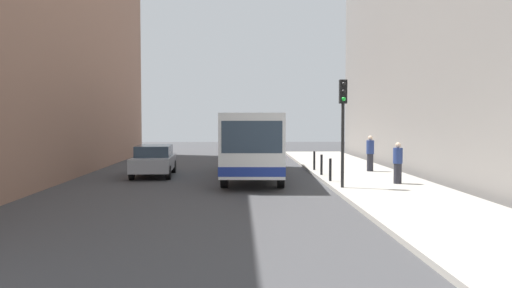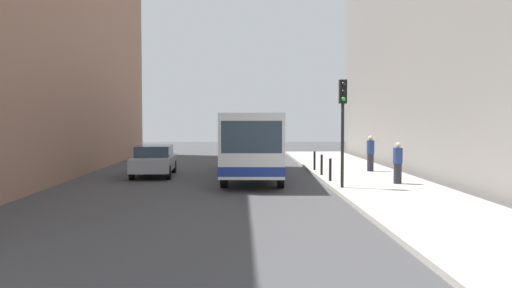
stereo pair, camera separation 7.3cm
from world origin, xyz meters
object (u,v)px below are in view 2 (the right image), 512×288
Objects in this scene: bollard_far at (315,161)px; pedestrian_mid_sidewalk at (370,153)px; traffic_light at (343,113)px; pedestrian_near_signal at (398,163)px; bollard_near at (330,170)px; car_beside_bus at (154,160)px; car_behind_bus at (250,148)px; bus at (254,141)px; bollard_mid at (322,165)px.

bollard_far is 0.53× the size of pedestrian_mid_sidewalk.
bollard_far is 2.82m from pedestrian_mid_sidewalk.
traffic_light is 2.45× the size of pedestrian_near_signal.
bollard_near and bollard_far have the same top height.
car_beside_bus reaches higher than bollard_far.
bollard_far is (3.17, -8.96, -0.16)m from car_behind_bus.
bollard_near is 4.82m from pedestrian_mid_sidewalk.
bus is 11.70× the size of bollard_near.
car_behind_bus reaches higher than bollard_mid.
car_behind_bus is at bearing 103.07° from bollard_near.
car_beside_bus is 1.00× the size of car_behind_bus.
pedestrian_near_signal is (10.53, -4.44, 0.20)m from car_beside_bus.
car_beside_bus is at bearing -128.19° from pedestrian_mid_sidewalk.
car_behind_bus is at bearing 105.66° from bollard_mid.
bus is 6.65× the size of pedestrian_near_signal.
bollard_far is (0.00, 4.70, 0.00)m from bollard_near.
pedestrian_near_signal reaches higher than bollard_mid.
car_beside_bus is 4.71× the size of bollard_far.
traffic_light is (8.05, -5.57, 2.22)m from car_beside_bus.
bus reaches higher than bollard_near.
bollard_near is at bearing 106.22° from car_behind_bus.
pedestrian_near_signal is 4.93m from pedestrian_mid_sidewalk.
car_beside_bus is at bearing 145.31° from traffic_light.
bollard_near is 1.00× the size of bollard_mid.
pedestrian_near_signal is at bearing 147.18° from bus.
car_behind_bus is at bearing 101.73° from traffic_light.
bollard_mid is at bearing 108.81° from car_behind_bus.
pedestrian_near_signal is (5.70, -4.04, -0.74)m from bus.
bollard_mid and bollard_far have the same top height.
pedestrian_mid_sidewalk reaches higher than bollard_mid.
bollard_mid is (3.13, -0.73, -1.10)m from bus.
bollard_far is at bearing -62.60° from pedestrian_near_signal.
bus is at bearing -152.71° from bollard_far.
bollard_far is at bearing 112.63° from car_behind_bus.
bollard_near is (3.17, -13.66, -0.16)m from car_behind_bus.
traffic_light is 3.39m from pedestrian_near_signal.
bollard_far is at bearing 90.00° from bollard_mid.
bollard_near is (3.13, -3.08, -1.10)m from bus.
bollard_far is 6.22m from pedestrian_near_signal.
traffic_light is (3.23, -5.17, 1.28)m from bus.
bus is at bearing 121.98° from traffic_light.
bus is at bearing 93.37° from car_behind_bus.
car_behind_bus is 16.24m from traffic_light.
bollard_far is (3.13, 1.61, -1.10)m from bus.
bollard_far is at bearing -173.87° from car_beside_bus.
car_beside_bus is 10.04m from traffic_light.
pedestrian_mid_sidewalk is (0.12, 4.93, 0.06)m from pedestrian_near_signal.
car_beside_bus is 1.09× the size of traffic_light.
bollard_near and bollard_mid have the same top height.
pedestrian_mid_sidewalk is (2.59, 6.06, -1.96)m from traffic_light.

